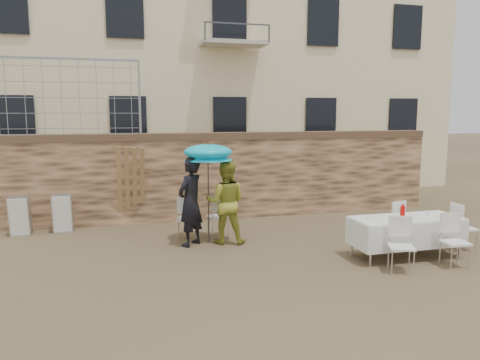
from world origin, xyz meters
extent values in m
plane|color=brown|center=(0.00, 0.00, 0.00)|extent=(80.00, 80.00, 0.00)
cube|color=#8A6445|center=(0.00, 5.00, 1.10)|extent=(13.00, 0.50, 2.20)
imported|color=black|center=(-0.56, 2.58, 0.93)|extent=(0.79, 0.79, 1.86)
imported|color=#CACF3F|center=(0.19, 2.58, 0.88)|extent=(1.02, 0.89, 1.76)
cylinder|color=#3F3F44|center=(-0.16, 2.68, 0.89)|extent=(0.03, 0.03, 1.77)
cone|color=#09AFD4|center=(-0.16, 2.68, 1.88)|extent=(1.06, 1.06, 0.22)
cube|color=silver|center=(3.30, 0.73, 0.75)|extent=(2.10, 0.85, 0.05)
cylinder|color=silver|center=(2.35, 0.38, 0.37)|extent=(0.04, 0.04, 0.74)
cylinder|color=silver|center=(4.25, 0.38, 0.37)|extent=(0.04, 0.04, 0.74)
cylinder|color=silver|center=(2.35, 1.07, 0.37)|extent=(0.04, 0.04, 0.74)
cylinder|color=silver|center=(4.25, 1.07, 0.37)|extent=(0.04, 0.04, 0.74)
cylinder|color=red|center=(3.10, 0.58, 0.91)|extent=(0.09, 0.09, 0.26)
camera|label=1|loc=(-2.03, -6.86, 2.76)|focal=35.00mm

